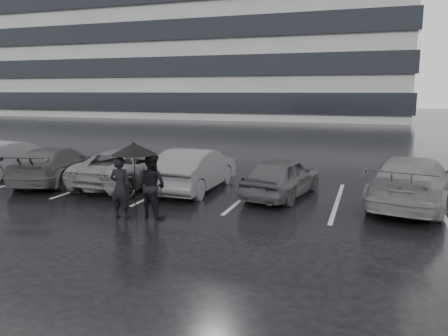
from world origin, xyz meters
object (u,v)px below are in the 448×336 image
Objects in this scene: car_west_b at (129,167)px; pedestrian_right at (152,185)px; car_west_d at (13,158)px; car_east at (412,181)px; car_west_a at (195,169)px; pedestrian_left at (121,188)px; car_main at (282,177)px; car_west_c at (57,165)px.

pedestrian_right reaches higher than car_west_b.
car_west_d is 14.35m from car_east.
car_west_a is 3.70m from pedestrian_left.
car_west_c reaches higher than car_main.
car_main is at bearing 13.01° from car_east.
car_east is 3.04× the size of pedestrian_left.
car_west_d is 0.85× the size of car_east.
car_west_b reaches higher than car_main.
car_west_d is (-7.69, 0.07, -0.01)m from car_west_a.
car_east reaches higher than car_main.
car_west_c is 11.90m from car_east.
car_west_c is 2.75× the size of pedestrian_left.
car_west_c is 6.05m from pedestrian_right.
car_west_b is at bearing -38.92° from pedestrian_right.
car_west_c is 2.52m from car_west_d.
car_east reaches higher than car_west_b.
car_west_b is 5.20m from car_west_d.
car_main is 0.75× the size of car_east.
pedestrian_left is 0.79m from pedestrian_right.
car_east reaches higher than car_west_d.
car_west_d is 8.02m from pedestrian_left.
pedestrian_right is (-6.55, -3.39, 0.13)m from car_east.
pedestrian_left is (-3.51, -3.65, 0.18)m from car_main.
car_west_a is 2.53× the size of pedestrian_right.
car_west_a reaches higher than car_main.
car_west_a is 2.63× the size of pedestrian_left.
pedestrian_right is at bearing -152.75° from pedestrian_left.
car_main is at bearing -170.65° from car_west_d.
pedestrian_left is at bearing 81.34° from car_west_a.
pedestrian_right reaches higher than car_west_d.
car_west_d is at bearing -24.52° from car_west_c.
car_east is at bearing -152.50° from pedestrian_left.
car_west_a is 0.86× the size of car_east.
car_west_c is at bearing 14.02° from car_main.
pedestrian_right is (2.60, -3.21, 0.20)m from car_west_b.
car_main is at bearing 170.46° from car_west_c.
car_west_c is at bearing 5.37° from car_west_a.
pedestrian_left reaches higher than car_east.
car_west_b is at bearing -171.93° from car_west_d.
car_main is at bearing -118.35° from pedestrian_right.
car_west_b is at bearing 174.94° from car_west_c.
car_east is at bearing 169.97° from car_west_c.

